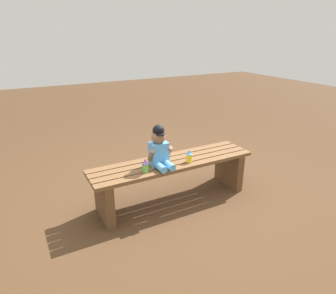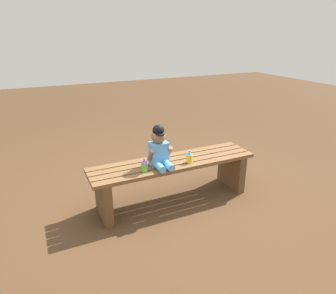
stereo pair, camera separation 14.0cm
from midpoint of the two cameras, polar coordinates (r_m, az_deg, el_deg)
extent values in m
plane|color=#4C331E|center=(3.19, -0.35, -10.03)|extent=(16.00, 16.00, 0.00)
cube|color=brown|center=(2.86, 1.12, -4.11)|extent=(1.70, 0.09, 0.04)
cube|color=brown|center=(2.94, 0.12, -3.34)|extent=(1.70, 0.09, 0.04)
cube|color=brown|center=(3.03, -0.83, -2.61)|extent=(1.70, 0.09, 0.04)
cube|color=brown|center=(3.11, -1.72, -1.92)|extent=(1.70, 0.09, 0.04)
cube|color=brown|center=(2.86, -13.57, -9.82)|extent=(0.08, 0.41, 0.41)
cube|color=brown|center=(3.45, 10.44, -3.96)|extent=(0.08, 0.41, 0.41)
cube|color=#59A5E5|center=(2.85, -3.20, -1.32)|extent=(0.17, 0.12, 0.23)
sphere|color=#8C664C|center=(2.79, -3.27, 1.96)|extent=(0.14, 0.14, 0.14)
cylinder|color=black|center=(2.74, -2.95, 2.47)|extent=(0.09, 0.09, 0.01)
sphere|color=black|center=(2.77, -3.30, 3.15)|extent=(0.11, 0.11, 0.11)
cylinder|color=#5DAEF0|center=(2.76, -2.95, -3.88)|extent=(0.07, 0.16, 0.07)
cylinder|color=#5DAEF0|center=(2.80, -1.28, -3.52)|extent=(0.07, 0.16, 0.07)
cylinder|color=#8C664C|center=(2.78, -4.69, -1.61)|extent=(0.04, 0.12, 0.14)
cylinder|color=#8C664C|center=(2.86, -1.24, -0.92)|extent=(0.04, 0.12, 0.14)
cylinder|color=#66CC4C|center=(2.74, -5.85, -3.98)|extent=(0.06, 0.06, 0.08)
cone|color=#8C4CCC|center=(2.72, -5.89, -2.94)|extent=(0.06, 0.06, 0.03)
cylinder|color=#8C4CCC|center=(2.71, -5.90, -2.59)|extent=(0.01, 0.01, 0.02)
cylinder|color=yellow|center=(2.94, 2.70, -2.13)|extent=(0.06, 0.06, 0.08)
cone|color=#338CE5|center=(2.92, 2.72, -1.15)|extent=(0.06, 0.06, 0.03)
cylinder|color=#338CE5|center=(2.91, 2.73, -0.82)|extent=(0.01, 0.01, 0.02)
camera|label=1|loc=(0.07, -91.41, -0.55)|focal=31.76mm
camera|label=2|loc=(0.07, 88.59, 0.55)|focal=31.76mm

